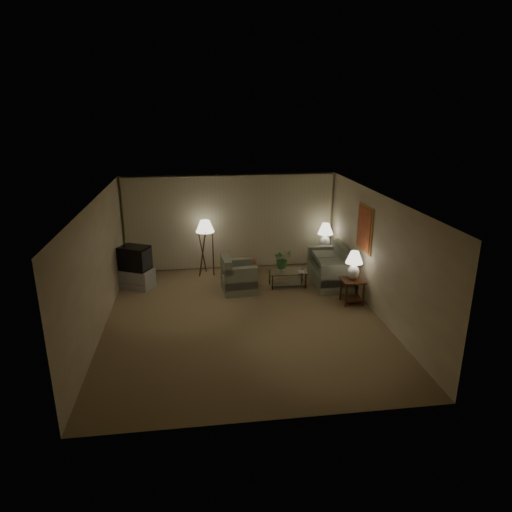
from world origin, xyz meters
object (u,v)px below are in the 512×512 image
at_px(table_lamp_far, 325,234).
at_px(coffee_table, 288,276).
at_px(side_table_near, 352,287).
at_px(side_table_far, 324,256).
at_px(floor_lamp, 206,247).
at_px(tv_cabinet, 137,278).
at_px(table_lamp_near, 354,263).
at_px(sofa, 330,269).
at_px(vase, 282,269).
at_px(armchair, 239,277).
at_px(ottoman, 245,266).
at_px(crt_tv, 135,258).

distance_m(table_lamp_far, coffee_table, 1.92).
xyz_separation_m(side_table_near, side_table_far, (-0.00, 2.42, -0.01)).
bearing_deg(floor_lamp, side_table_far, 0.04).
xyz_separation_m(table_lamp_far, tv_cabinet, (-5.20, -0.72, -0.80)).
relative_size(table_lamp_near, coffee_table, 0.69).
height_order(sofa, coffee_table, sofa).
bearing_deg(vase, floor_lamp, 148.67).
relative_size(tv_cabinet, vase, 5.92).
height_order(sofa, tv_cabinet, sofa).
distance_m(table_lamp_near, tv_cabinet, 5.52).
bearing_deg(armchair, sofa, -88.74).
height_order(table_lamp_near, ottoman, table_lamp_near).
distance_m(table_lamp_near, table_lamp_far, 2.42).
relative_size(side_table_far, coffee_table, 0.59).
xyz_separation_m(side_table_near, table_lamp_far, (-0.00, 2.42, 0.64)).
bearing_deg(vase, armchair, -173.51).
height_order(table_lamp_far, vase, table_lamp_far).
distance_m(crt_tv, ottoman, 3.05).
height_order(sofa, side_table_near, sofa).
bearing_deg(vase, table_lamp_near, -40.60).
height_order(table_lamp_far, floor_lamp, floor_lamp).
height_order(coffee_table, crt_tv, crt_tv).
bearing_deg(side_table_far, side_table_near, -90.00).
bearing_deg(sofa, crt_tv, -91.46).
bearing_deg(side_table_near, table_lamp_near, -165.96).
bearing_deg(floor_lamp, tv_cabinet, -158.48).
distance_m(side_table_near, ottoman, 3.32).
relative_size(armchair, table_lamp_near, 1.41).
distance_m(coffee_table, crt_tv, 3.95).
bearing_deg(floor_lamp, table_lamp_far, 0.04).
distance_m(table_lamp_far, ottoman, 2.44).
bearing_deg(table_lamp_far, sofa, -97.98).
bearing_deg(coffee_table, side_table_near, -43.69).
xyz_separation_m(sofa, armchair, (-2.44, -0.23, -0.02)).
xyz_separation_m(side_table_far, table_lamp_near, (0.00, -2.42, 0.62)).
bearing_deg(sofa, armchair, -82.15).
bearing_deg(table_lamp_far, floor_lamp, -179.96).
bearing_deg(side_table_far, floor_lamp, -179.96).
bearing_deg(table_lamp_far, armchair, -153.38).
bearing_deg(ottoman, side_table_far, 0.81).
height_order(tv_cabinet, floor_lamp, floor_lamp).
bearing_deg(side_table_far, table_lamp_far, -90.00).
relative_size(armchair, ottoman, 1.68).
height_order(sofa, vase, sofa).
bearing_deg(coffee_table, crt_tv, 173.41).
height_order(armchair, side_table_near, armchair).
relative_size(side_table_far, tv_cabinet, 0.61).
bearing_deg(crt_tv, side_table_far, 34.43).
bearing_deg(ottoman, sofa, -25.89).
bearing_deg(coffee_table, sofa, 4.93).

